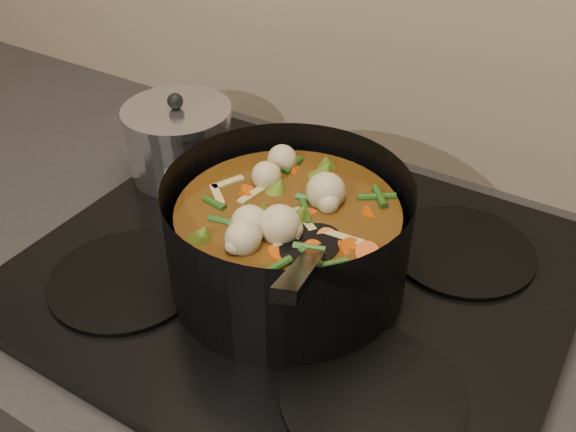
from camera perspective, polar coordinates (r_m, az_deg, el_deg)
The scene contains 3 objects.
stovetop at distance 0.79m, azimuth 0.94°, elevation -4.94°, with size 0.62×0.54×0.03m.
stockpot at distance 0.72m, azimuth 0.02°, elevation -1.98°, with size 0.31×0.36×0.20m.
saucepan at distance 0.94m, azimuth -9.60°, elevation 6.62°, with size 0.15×0.15×0.13m.
Camera 1 is at (0.30, 1.42, 1.44)m, focal length 40.00 mm.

